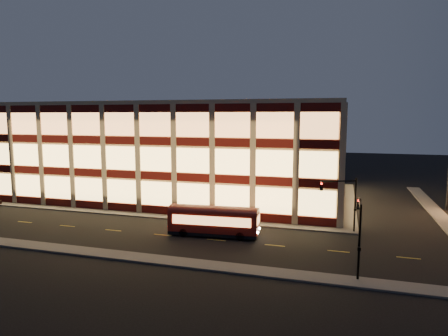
% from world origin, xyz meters
% --- Properties ---
extents(ground, '(200.00, 200.00, 0.00)m').
position_xyz_m(ground, '(0.00, 0.00, 0.00)').
color(ground, black).
rests_on(ground, ground).
extents(sidewalk_office_south, '(54.00, 2.00, 0.15)m').
position_xyz_m(sidewalk_office_south, '(-3.00, 1.00, 0.07)').
color(sidewalk_office_south, '#514F4C').
rests_on(sidewalk_office_south, ground).
extents(sidewalk_office_east, '(2.00, 30.00, 0.15)m').
position_xyz_m(sidewalk_office_east, '(23.00, 17.00, 0.07)').
color(sidewalk_office_east, '#514F4C').
rests_on(sidewalk_office_east, ground).
extents(sidewalk_tower_west, '(2.00, 30.00, 0.15)m').
position_xyz_m(sidewalk_tower_west, '(34.00, 17.00, 0.07)').
color(sidewalk_tower_west, '#514F4C').
rests_on(sidewalk_tower_west, ground).
extents(sidewalk_near, '(100.00, 2.00, 0.15)m').
position_xyz_m(sidewalk_near, '(0.00, -13.00, 0.07)').
color(sidewalk_near, '#514F4C').
rests_on(sidewalk_near, ground).
extents(office_building, '(50.45, 30.45, 14.50)m').
position_xyz_m(office_building, '(-2.91, 16.91, 7.25)').
color(office_building, tan).
rests_on(office_building, ground).
extents(traffic_signal_far, '(3.79, 1.87, 6.00)m').
position_xyz_m(traffic_signal_far, '(22.21, 0.24, 4.11)').
color(traffic_signal_far, black).
rests_on(traffic_signal_far, ground).
extents(traffic_signal_near, '(0.32, 4.45, 6.00)m').
position_xyz_m(traffic_signal_near, '(23.50, -11.03, 4.13)').
color(traffic_signal_near, black).
rests_on(traffic_signal_near, ground).
extents(trolley_bus, '(9.59, 3.13, 3.20)m').
position_xyz_m(trolley_bus, '(9.25, -4.57, 1.77)').
color(trolley_bus, maroon).
rests_on(trolley_bus, ground).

